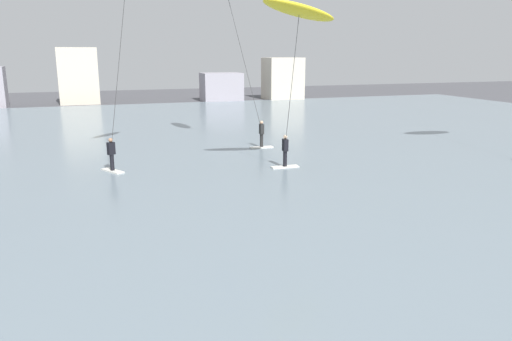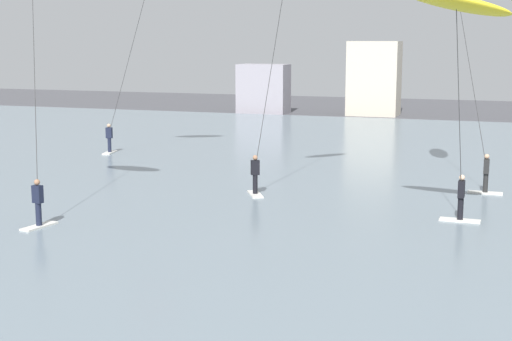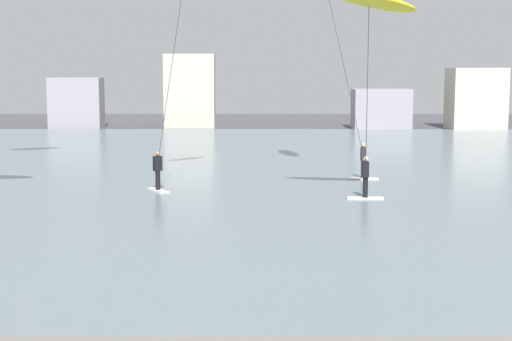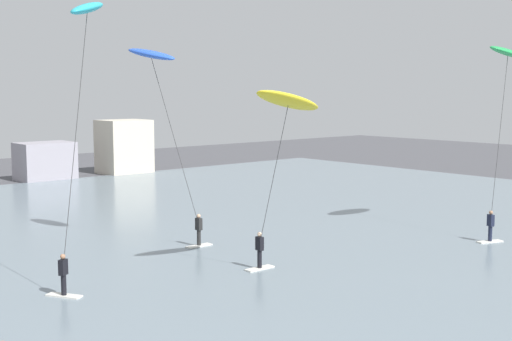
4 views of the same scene
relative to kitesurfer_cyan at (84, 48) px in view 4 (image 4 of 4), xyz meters
name	(u,v)px [view 4 (image 4 of 4)]	position (x,y,z in m)	size (l,w,h in m)	color
water_bay	(65,254)	(1.86, 6.15, -9.44)	(84.00, 52.00, 0.10)	slate
kitesurfer_cyan	(84,48)	(0.00, 0.00, 0.00)	(3.26, 2.14, 11.41)	silver
kitesurfer_blue	(156,73)	(6.00, 4.23, -0.76)	(3.30, 3.22, 9.98)	silver
kitesurfer_green	(507,66)	(21.78, -5.34, -0.31)	(4.99, 1.91, 10.32)	silver
kitesurfer_yellow	(286,115)	(6.73, -4.08, -2.58)	(3.46, 2.87, 8.06)	silver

